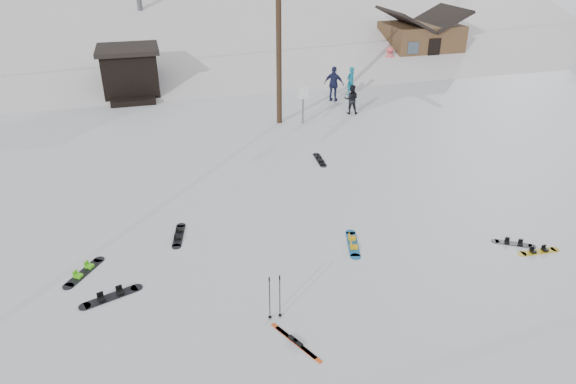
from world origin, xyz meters
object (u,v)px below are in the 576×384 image
object	(u,v)px
utility_pole	(279,25)
hero_snowboard	(353,244)
cabin	(420,41)
hero_skis	(296,342)

from	to	relation	value
utility_pole	hero_snowboard	distance (m)	12.34
cabin	utility_pole	bearing A→B (deg)	-142.44
cabin	hero_skis	size ratio (longest dim) A/B	3.45
utility_pole	hero_skis	bearing A→B (deg)	-103.19
hero_snowboard	cabin	bearing A→B (deg)	-17.13
cabin	hero_snowboard	bearing A→B (deg)	-122.52
utility_pole	hero_skis	world-z (taller)	utility_pole
hero_snowboard	hero_skis	size ratio (longest dim) A/B	1.04
cabin	hero_skis	distance (m)	29.97
utility_pole	hero_snowboard	size ratio (longest dim) A/B	5.56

